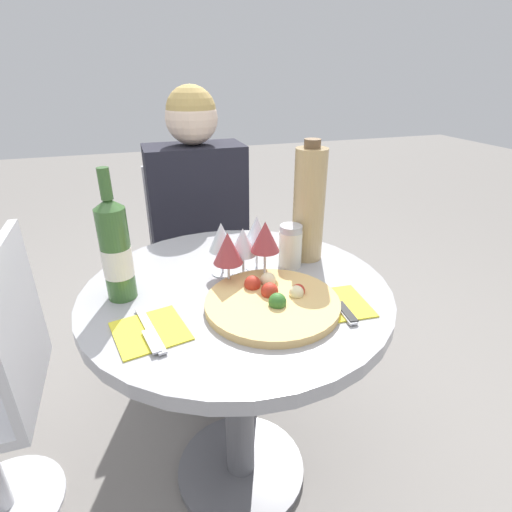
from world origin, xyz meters
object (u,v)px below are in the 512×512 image
at_px(pizza_large, 272,301).
at_px(tall_carafe, 309,205).
at_px(chair_behind_diner, 199,265).
at_px(wine_bottle, 116,251).
at_px(dining_table, 238,337).
at_px(seated_diner, 204,256).

relative_size(pizza_large, tall_carafe, 0.93).
xyz_separation_m(chair_behind_diner, wine_bottle, (-0.31, -0.70, 0.42)).
distance_m(dining_table, tall_carafe, 0.43).
bearing_deg(seated_diner, wine_bottle, 61.35).
distance_m(dining_table, seated_diner, 0.60).
bearing_deg(dining_table, chair_behind_diner, 88.40).
bearing_deg(wine_bottle, tall_carafe, 7.49).
xyz_separation_m(chair_behind_diner, tall_carafe, (0.23, -0.63, 0.46)).
bearing_deg(wine_bottle, pizza_large, -24.69).
bearing_deg(dining_table, tall_carafe, 23.77).
relative_size(dining_table, seated_diner, 0.68).
relative_size(chair_behind_diner, tall_carafe, 2.47).
xyz_separation_m(pizza_large, wine_bottle, (-0.34, 0.16, 0.11)).
bearing_deg(dining_table, pizza_large, -64.21).
relative_size(seated_diner, tall_carafe, 3.40).
bearing_deg(dining_table, wine_bottle, 172.11).
bearing_deg(tall_carafe, pizza_large, -130.23).
xyz_separation_m(pizza_large, tall_carafe, (0.19, 0.23, 0.15)).
bearing_deg(pizza_large, dining_table, 115.79).
height_order(chair_behind_diner, pizza_large, chair_behind_diner).
bearing_deg(dining_table, seated_diner, 88.03).
relative_size(chair_behind_diner, seated_diner, 0.73).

